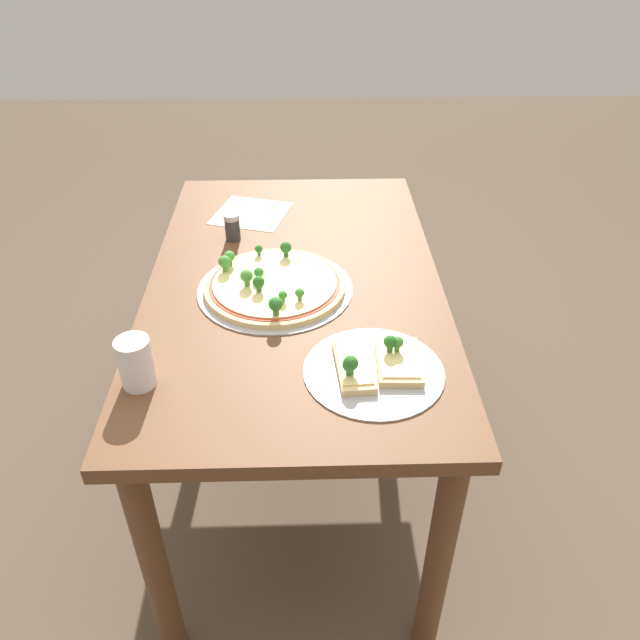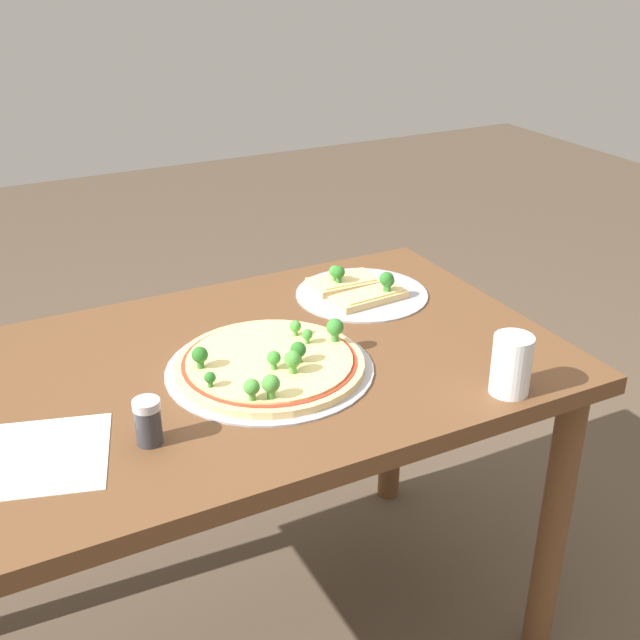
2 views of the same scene
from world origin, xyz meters
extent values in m
plane|color=brown|center=(0.00, 0.00, 0.00)|extent=(8.00, 8.00, 0.00)
cube|color=brown|center=(0.00, 0.00, 0.70)|extent=(1.25, 0.74, 0.04)
cylinder|color=brown|center=(-0.56, -0.31, 0.34)|extent=(0.06, 0.06, 0.69)
cylinder|color=brown|center=(0.56, -0.31, 0.34)|extent=(0.06, 0.06, 0.69)
cylinder|color=brown|center=(-0.56, 0.31, 0.34)|extent=(0.06, 0.06, 0.69)
cylinder|color=brown|center=(0.56, 0.31, 0.34)|extent=(0.06, 0.06, 0.69)
cylinder|color=#A3A3A8|center=(-0.05, 0.05, 0.72)|extent=(0.39, 0.39, 0.00)
cylinder|color=#E5C17F|center=(-0.05, 0.05, 0.73)|extent=(0.35, 0.35, 0.01)
cylinder|color=#B73823|center=(-0.05, 0.05, 0.74)|extent=(0.32, 0.32, 0.00)
cylinder|color=#EFD684|center=(-0.05, 0.05, 0.74)|extent=(0.31, 0.31, 0.00)
sphere|color=#3D8933|center=(-0.14, 0.03, 0.76)|extent=(0.02, 0.02, 0.02)
cylinder|color=#488E3A|center=(-0.14, 0.03, 0.75)|extent=(0.01, 0.01, 0.01)
sphere|color=#3D8933|center=(-0.05, 0.09, 0.77)|extent=(0.03, 0.03, 0.03)
cylinder|color=#488E3A|center=(-0.05, 0.09, 0.75)|extent=(0.01, 0.01, 0.01)
sphere|color=#286B23|center=(-0.09, 0.08, 0.77)|extent=(0.03, 0.03, 0.03)
cylinder|color=#37742D|center=(-0.09, 0.08, 0.75)|extent=(0.01, 0.01, 0.01)
sphere|color=#479338|center=(0.00, 0.18, 0.77)|extent=(0.03, 0.03, 0.03)
cylinder|color=#51973E|center=(0.00, 0.18, 0.75)|extent=(0.01, 0.01, 0.01)
sphere|color=#479338|center=(0.03, 0.17, 0.77)|extent=(0.03, 0.03, 0.03)
cylinder|color=#51973E|center=(0.03, 0.17, 0.75)|extent=(0.01, 0.01, 0.01)
sphere|color=#337A2D|center=(-0.19, 0.04, 0.77)|extent=(0.03, 0.03, 0.03)
cylinder|color=#3F8136|center=(-0.19, 0.04, 0.75)|extent=(0.01, 0.01, 0.01)
sphere|color=#479338|center=(-0.14, -0.01, 0.77)|extent=(0.02, 0.02, 0.02)
cylinder|color=#51973E|center=(-0.14, -0.01, 0.75)|extent=(0.01, 0.01, 0.01)
sphere|color=#479338|center=(-0.07, 0.12, 0.77)|extent=(0.03, 0.03, 0.03)
cylinder|color=#51973E|center=(-0.07, 0.12, 0.75)|extent=(0.01, 0.01, 0.01)
sphere|color=#286B23|center=(0.07, 0.02, 0.77)|extent=(0.03, 0.03, 0.03)
cylinder|color=#37742D|center=(0.07, 0.02, 0.75)|extent=(0.01, 0.01, 0.01)
sphere|color=#286B23|center=(0.08, 0.09, 0.76)|extent=(0.02, 0.02, 0.02)
cylinder|color=#37742D|center=(0.08, 0.09, 0.75)|extent=(0.01, 0.01, 0.01)
cylinder|color=#A3A3A8|center=(-0.37, -0.17, 0.72)|extent=(0.29, 0.29, 0.00)
cube|color=#E5C17F|center=(-0.36, -0.22, 0.73)|extent=(0.15, 0.10, 0.02)
cube|color=#EFD684|center=(-0.36, -0.22, 0.74)|extent=(0.13, 0.08, 0.00)
sphere|color=#3D8933|center=(-0.33, -0.22, 0.77)|extent=(0.03, 0.03, 0.03)
cylinder|color=#488E3A|center=(-0.33, -0.22, 0.75)|extent=(0.01, 0.01, 0.01)
sphere|color=#286B23|center=(-0.33, -0.20, 0.77)|extent=(0.03, 0.03, 0.03)
cylinder|color=#37742D|center=(-0.33, -0.20, 0.75)|extent=(0.01, 0.01, 0.01)
cube|color=#E5C17F|center=(-0.37, -0.13, 0.73)|extent=(0.17, 0.09, 0.02)
cube|color=#EFD684|center=(-0.37, -0.13, 0.74)|extent=(0.14, 0.07, 0.00)
sphere|color=#337A2D|center=(-0.41, -0.11, 0.77)|extent=(0.03, 0.03, 0.03)
cylinder|color=#3F8136|center=(-0.41, -0.11, 0.75)|extent=(0.01, 0.01, 0.01)
sphere|color=#286B23|center=(-0.41, -0.11, 0.77)|extent=(0.03, 0.03, 0.03)
cylinder|color=#37742D|center=(-0.41, -0.11, 0.75)|extent=(0.01, 0.01, 0.01)
cylinder|color=white|center=(-0.40, 0.31, 0.78)|extent=(0.07, 0.07, 0.11)
cylinder|color=#333338|center=(0.21, 0.17, 0.75)|extent=(0.04, 0.04, 0.06)
cylinder|color=#B2B2B7|center=(0.21, 0.17, 0.79)|extent=(0.04, 0.04, 0.01)
cube|color=silver|center=(0.37, 0.13, 0.72)|extent=(0.25, 0.26, 0.00)
camera|label=1|loc=(-1.36, -0.03, 1.57)|focal=35.00mm
camera|label=2|loc=(0.46, 1.24, 1.46)|focal=45.00mm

